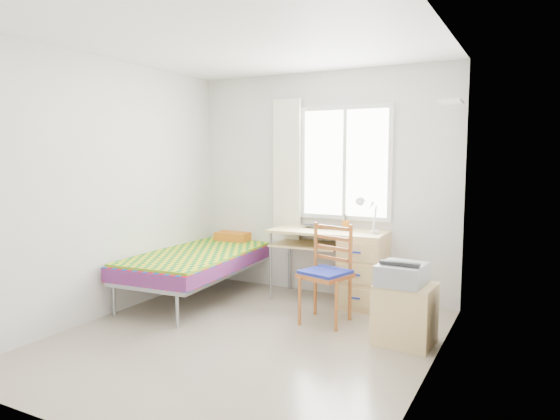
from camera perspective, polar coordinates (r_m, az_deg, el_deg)
The scene contains 17 objects.
floor at distance 4.63m, azimuth -4.14°, elevation -14.47°, with size 3.50×3.50×0.00m, color #BCAD93.
ceiling at distance 4.44m, azimuth -4.42°, elevation 18.78°, with size 3.50×3.50×0.00m, color white.
wall_back at distance 5.90m, azimuth 4.76°, elevation 2.96°, with size 3.20×3.20×0.00m, color silver.
wall_left at distance 5.36m, azimuth -18.96°, elevation 2.32°, with size 3.50×3.50×0.00m, color silver.
wall_right at distance 3.75m, azimuth 16.95°, elevation 0.85°, with size 3.50×3.50×0.00m, color silver.
window at distance 5.76m, azimuth 7.45°, elevation 5.34°, with size 1.10×0.04×1.30m.
curtain at distance 6.00m, azimuth 0.80°, elevation 4.47°, with size 0.35×0.05×1.70m, color #F9E8CD.
floating_shelf at distance 5.16m, azimuth 19.00°, elevation 11.63°, with size 0.20×0.32×0.03m, color white.
bed at distance 5.91m, azimuth -8.40°, elevation -5.36°, with size 1.16×2.23×0.94m.
desk at distance 5.55m, azimuth 8.85°, elevation -6.32°, with size 1.31×0.64×0.81m.
chair at distance 4.95m, azimuth 5.52°, elevation -6.53°, with size 0.52×0.52×0.97m.
cabinet at distance 4.57m, azimuth 14.08°, elevation -11.43°, with size 0.51×0.46×0.53m.
printer at distance 4.47m, azimuth 13.79°, elevation -7.03°, with size 0.40×0.45×0.19m.
laptop at distance 5.71m, azimuth 4.37°, elevation -1.98°, with size 0.38×0.25×0.03m, color black.
pen_cup at distance 5.67m, azimuth 7.51°, elevation -1.71°, with size 0.08×0.08×0.10m, color #CF5817.
task_lamp at distance 5.32m, azimuth 9.80°, elevation -0.14°, with size 0.22×0.32×0.39m.
book at distance 5.72m, azimuth 3.69°, elevation -4.30°, with size 0.19×0.26×0.02m, color gray.
Camera 1 is at (2.29, -3.67, 1.63)m, focal length 32.00 mm.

